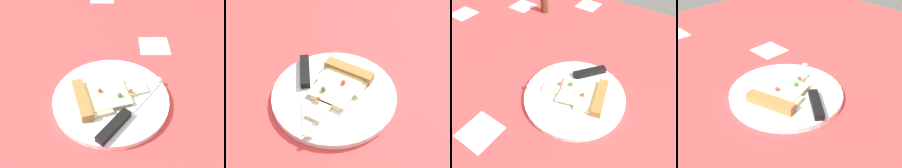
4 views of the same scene
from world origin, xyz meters
The scene contains 4 objects.
ground_plane centered at (-0.03, 0.02, -1.50)cm, with size 136.90×136.90×3.00cm.
plate centered at (9.48, 7.64, 0.70)cm, with size 28.00×28.00×1.40cm, color silver.
pizza_slice centered at (11.97, 8.41, 2.18)cm, with size 18.92×13.73×2.45cm.
knife centered at (6.02, 13.44, 2.00)cm, with size 16.47×20.18×2.45cm.
Camera 4 is at (50.56, 52.60, 42.74)cm, focal length 47.86 mm.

